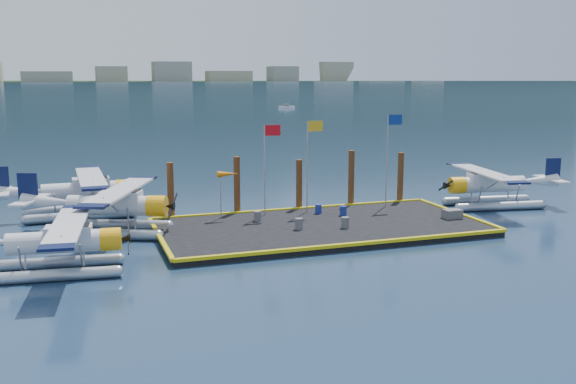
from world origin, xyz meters
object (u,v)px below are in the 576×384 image
object	(u,v)px
piling_4	(400,179)
seaplane_b	(114,208)
seaplane_c	(85,194)
drum_2	(343,211)
drum_5	(318,209)
piling_3	(351,180)
flagpole_blue	(390,146)
piling_2	(299,186)
drum_0	(258,216)
windsock	(228,175)
seaplane_d	(489,187)
flagpole_red	(268,156)
piling_1	(237,187)
piling_0	(171,193)
flagpole_yellow	(310,152)
drum_3	(299,224)
drum_1	(345,222)
crate	(452,214)
seaplane_a	(61,245)

from	to	relation	value
piling_4	seaplane_b	bearing A→B (deg)	-173.66
seaplane_c	drum_2	bearing A→B (deg)	65.42
drum_5	piling_3	world-z (taller)	piling_3
piling_3	flagpole_blue	bearing A→B (deg)	-36.07
piling_2	piling_3	xyz separation A→B (m)	(4.00, 0.00, 0.25)
drum_0	windsock	world-z (taller)	windsock
seaplane_d	flagpole_red	xyz separation A→B (m)	(-16.66, 1.10, 2.84)
seaplane_b	piling_1	xyz separation A→B (m)	(8.28, 2.31, 0.46)
seaplane_d	flagpole_red	size ratio (longest dim) A/B	1.68
windsock	seaplane_c	bearing A→B (deg)	149.81
flagpole_blue	windsock	size ratio (longest dim) A/B	2.08
flagpole_red	piling_0	xyz separation A→B (m)	(-6.21, 1.60, -2.40)
flagpole_yellow	piling_0	xyz separation A→B (m)	(-9.20, 1.60, -2.51)
drum_3	drum_5	xyz separation A→B (m)	(2.79, 3.85, -0.03)
drum_1	piling_4	world-z (taller)	piling_4
drum_3	crate	distance (m)	10.53
seaplane_a	piling_2	bearing A→B (deg)	127.54
flagpole_yellow	flagpole_blue	world-z (taller)	flagpole_blue
windsock	piling_4	xyz separation A→B (m)	(13.53, 1.60, -1.23)
seaplane_b	windsock	distance (m)	7.46
flagpole_red	flagpole_blue	bearing A→B (deg)	-0.00
drum_5	piling_1	world-z (taller)	piling_1
drum_0	seaplane_a	bearing A→B (deg)	-151.64
drum_3	piling_0	world-z (taller)	piling_0
seaplane_d	drum_3	world-z (taller)	seaplane_d
piling_2	drum_1	bearing A→B (deg)	-84.95
seaplane_d	piling_0	size ratio (longest dim) A/B	2.52
crate	flagpole_blue	bearing A→B (deg)	113.11
seaplane_d	piling_1	size ratio (longest dim) A/B	2.40
drum_0	piling_3	world-z (taller)	piling_3
drum_0	piling_1	size ratio (longest dim) A/B	0.15
drum_2	seaplane_d	bearing A→B (deg)	3.38
seaplane_b	piling_4	size ratio (longest dim) A/B	2.59
seaplane_b	seaplane_d	world-z (taller)	seaplane_b
crate	flagpole_red	distance (m)	12.69
piling_2	seaplane_c	bearing A→B (deg)	166.19
seaplane_d	flagpole_yellow	size ratio (longest dim) A/B	1.62
piling_3	seaplane_d	bearing A→B (deg)	-15.29
piling_0	piling_4	size ratio (longest dim) A/B	1.00
crate	piling_2	size ratio (longest dim) A/B	0.31
drum_2	drum_3	world-z (taller)	drum_3
seaplane_a	seaplane_b	world-z (taller)	seaplane_b
flagpole_red	piling_2	xyz separation A→B (m)	(2.79, 1.60, -2.50)
seaplane_c	windsock	xyz separation A→B (m)	(8.81, -5.12, 1.59)
seaplane_a	drum_0	world-z (taller)	seaplane_a
drum_1	flagpole_blue	distance (m)	8.55
drum_1	flagpole_yellow	bearing A→B (deg)	94.37
seaplane_b	seaplane_c	bearing A→B (deg)	-142.47
drum_2	drum_3	bearing A→B (deg)	-146.40
piling_4	crate	bearing A→B (deg)	-87.40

